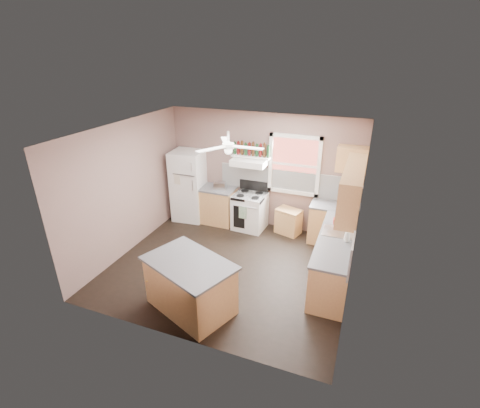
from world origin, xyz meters
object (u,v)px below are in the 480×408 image
at_px(toaster, 220,186).
at_px(cart, 288,222).
at_px(stove, 250,211).
at_px(island, 190,286).
at_px(refrigerator, 189,186).

height_order(toaster, cart, toaster).
distance_m(toaster, cart, 1.81).
distance_m(toaster, stove, 0.93).
bearing_deg(cart, island, -88.81).
xyz_separation_m(refrigerator, toaster, (0.85, -0.03, 0.12)).
height_order(toaster, stove, toaster).
bearing_deg(stove, toaster, -172.81).
relative_size(cart, island, 0.40).
height_order(cart, island, island).
bearing_deg(refrigerator, stove, -4.83).
xyz_separation_m(toaster, island, (0.78, -2.96, -0.56)).
bearing_deg(cart, toaster, -158.57).
bearing_deg(cart, refrigerator, -160.75).
distance_m(stove, island, 3.01).
distance_m(toaster, island, 3.11).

